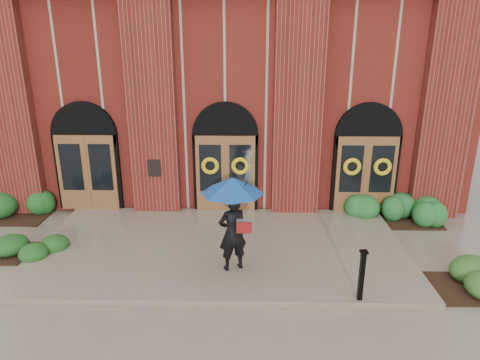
{
  "coord_description": "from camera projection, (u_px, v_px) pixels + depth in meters",
  "views": [
    {
      "loc": [
        0.76,
        -10.43,
        5.57
      ],
      "look_at": [
        0.51,
        1.0,
        1.76
      ],
      "focal_mm": 32.0,
      "sensor_mm": 36.0,
      "label": 1
    }
  ],
  "objects": [
    {
      "name": "church_building",
      "position": [
        232.0,
        87.0,
        18.89
      ],
      "size": [
        16.2,
        12.53,
        7.0
      ],
      "color": "maroon",
      "rests_on": "ground"
    },
    {
      "name": "hedge_wall_right",
      "position": [
        389.0,
        211.0,
        13.53
      ],
      "size": [
        2.92,
        1.17,
        0.75
      ],
      "primitive_type": "ellipsoid",
      "color": "#226027",
      "rests_on": "ground"
    },
    {
      "name": "metal_post",
      "position": [
        362.0,
        274.0,
        9.13
      ],
      "size": [
        0.17,
        0.17,
        1.18
      ],
      "rotation": [
        0.0,
        0.0,
        0.05
      ],
      "color": "black",
      "rests_on": "landing"
    },
    {
      "name": "man_with_umbrella",
      "position": [
        233.0,
        206.0,
        10.06
      ],
      "size": [
        1.94,
        1.94,
        2.37
      ],
      "rotation": [
        0.0,
        0.0,
        3.53
      ],
      "color": "black",
      "rests_on": "landing"
    },
    {
      "name": "hedge_front_left",
      "position": [
        31.0,
        246.0,
        11.51
      ],
      "size": [
        1.3,
        1.11,
        0.46
      ],
      "primitive_type": "ellipsoid",
      "color": "#1E4E1B",
      "rests_on": "ground"
    },
    {
      "name": "ground",
      "position": [
        221.0,
        252.0,
        11.67
      ],
      "size": [
        90.0,
        90.0,
        0.0
      ],
      "primitive_type": "plane",
      "color": "gray",
      "rests_on": "ground"
    },
    {
      "name": "landing",
      "position": [
        221.0,
        247.0,
        11.79
      ],
      "size": [
        10.0,
        5.3,
        0.15
      ],
      "primitive_type": "cube",
      "color": "gray",
      "rests_on": "ground"
    },
    {
      "name": "hedge_front_right",
      "position": [
        454.0,
        279.0,
        9.89
      ],
      "size": [
        1.43,
        1.23,
        0.51
      ],
      "primitive_type": "ellipsoid",
      "color": "#316022",
      "rests_on": "ground"
    }
  ]
}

